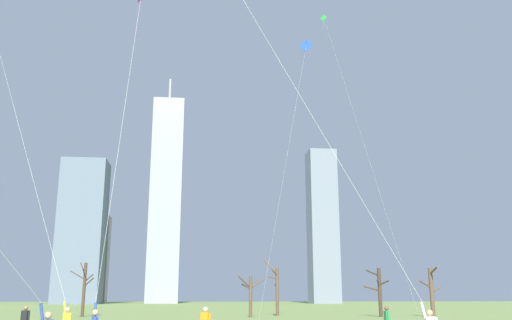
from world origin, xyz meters
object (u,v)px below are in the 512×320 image
Objects in this scene: distant_kite_drifting_right_green at (337,59)px; bare_tree_far_right_edge at (379,290)px; bare_tree_leftmost at (277,289)px; bare_tree_rightmost at (250,294)px; bare_tree_left_of_center at (432,290)px; bare_tree_right_of_center at (84,287)px; distant_kite_low_near_trees_blue at (303,66)px; kite_flyer_foreground_right_purple at (108,235)px; kite_flyer_midfield_center_yellow at (392,264)px; kite_flyer_far_back_orange at (52,265)px.

distant_kite_drifting_right_green is 24.07m from bare_tree_far_right_edge.
bare_tree_leftmost is 1.49× the size of bare_tree_rightmost.
bare_tree_far_right_edge is 5.25m from bare_tree_left_of_center.
distant_kite_drifting_right_green is 24.47m from bare_tree_rightmost.
distant_kite_drifting_right_green reaches higher than bare_tree_leftmost.
distant_kite_low_near_trees_blue is at bearing -43.66° from bare_tree_right_of_center.
distant_kite_drifting_right_green reaches higher than distant_kite_low_near_trees_blue.
bare_tree_rightmost is 13.29m from bare_tree_far_right_edge.
bare_tree_leftmost reaches higher than bare_tree_left_of_center.
distant_kite_drifting_right_green is at bearing 56.55° from kite_flyer_foreground_right_purple.
bare_tree_far_right_edge is at bearing -0.59° from bare_tree_rightmost.
bare_tree_right_of_center is at bearing 136.34° from distant_kite_low_near_trees_blue.
bare_tree_right_of_center is at bearing 172.99° from bare_tree_far_right_edge.
kite_flyer_foreground_right_purple is 10.52m from kite_flyer_midfield_center_yellow.
kite_flyer_midfield_center_yellow is 28.52m from distant_kite_low_near_trees_blue.
bare_tree_right_of_center is 30.46m from bare_tree_far_right_edge.
kite_flyer_far_back_orange reaches higher than bare_tree_leftmost.
kite_flyer_midfield_center_yellow is at bearing -15.51° from kite_flyer_foreground_right_purple.
bare_tree_far_right_edge is 0.98× the size of bare_tree_left_of_center.
distant_kite_drifting_right_green is at bearing -77.25° from bare_tree_leftmost.
bare_tree_far_right_edge is at bearing 59.36° from distant_kite_drifting_right_green.
distant_kite_drifting_right_green is 5.70× the size of bare_tree_far_right_edge.
kite_flyer_midfield_center_yellow is 0.62× the size of distant_kite_drifting_right_green.
bare_tree_leftmost is 16.06m from bare_tree_left_of_center.
kite_flyer_far_back_orange is 3.62× the size of bare_tree_right_of_center.
distant_kite_low_near_trees_blue reaches higher than bare_tree_far_right_edge.
kite_flyer_far_back_orange is 0.72× the size of distant_kite_drifting_right_green.
distant_kite_low_near_trees_blue reaches higher than bare_tree_leftmost.
bare_tree_far_right_edge is (6.59, 11.13, -20.30)m from distant_kite_drifting_right_green.
bare_tree_left_of_center is at bearing 43.67° from kite_flyer_far_back_orange.
distant_kite_drifting_right_green reaches higher than kite_flyer_far_back_orange.
bare_tree_rightmost is 0.81× the size of bare_tree_left_of_center.
bare_tree_right_of_center is 35.69m from bare_tree_left_of_center.
kite_flyer_foreground_right_purple is at bearing -104.42° from bare_tree_rightmost.
bare_tree_left_of_center is at bearing -4.10° from bare_tree_rightmost.
distant_kite_low_near_trees_blue reaches higher than kite_flyer_foreground_right_purple.
bare_tree_rightmost is (-2.73, 15.19, -18.13)m from distant_kite_low_near_trees_blue.
kite_flyer_far_back_orange is 1.12× the size of kite_flyer_foreground_right_purple.
bare_tree_leftmost is (15.32, 34.41, -0.58)m from kite_flyer_far_back_orange.
kite_flyer_far_back_orange is at bearing -81.87° from bare_tree_right_of_center.
kite_flyer_foreground_right_purple is 4.40× the size of bare_tree_rightmost.
bare_tree_left_of_center is (11.71, 9.95, -20.29)m from distant_kite_drifting_right_green.
bare_tree_right_of_center reaches higher than bare_tree_far_right_edge.
bare_tree_far_right_edge is (30.23, -3.72, -0.30)m from bare_tree_right_of_center.
bare_tree_left_of_center is (17.34, 36.52, -0.50)m from kite_flyer_midfield_center_yellow.
bare_tree_leftmost is at bearing 157.70° from bare_tree_far_right_edge.
distant_kite_low_near_trees_blue is at bearing 45.81° from kite_flyer_far_back_orange.
bare_tree_left_of_center is at bearing 64.60° from kite_flyer_midfield_center_yellow.
bare_tree_rightmost is 18.46m from bare_tree_left_of_center.
bare_tree_rightmost is (12.08, 30.42, -1.14)m from kite_flyer_far_back_orange.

